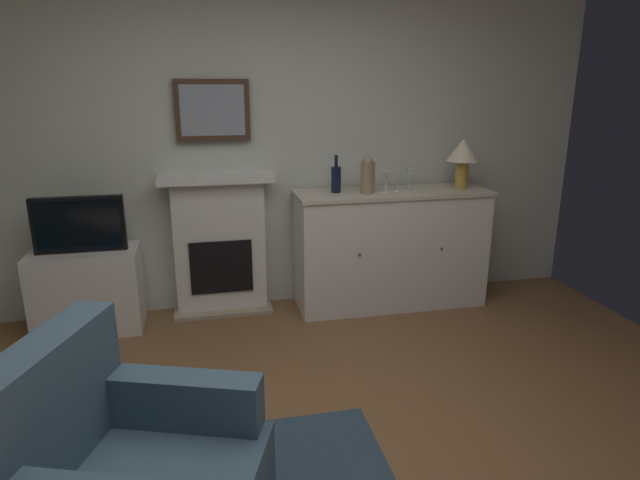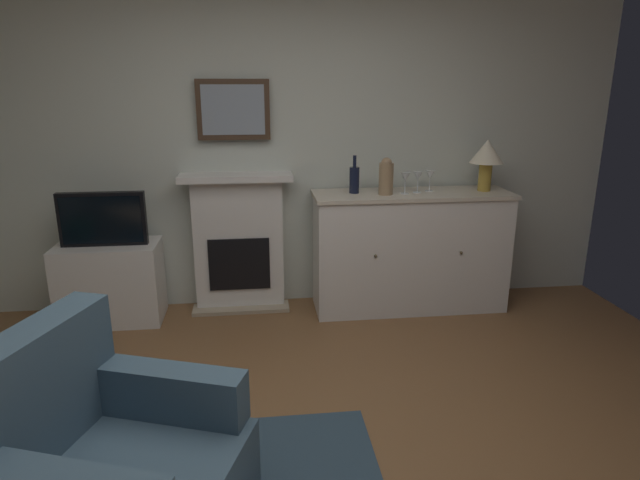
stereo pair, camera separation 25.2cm
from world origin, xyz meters
The scene contains 12 objects.
wall_rear centered at (0.00, 2.26, 1.48)m, with size 5.38×0.06×2.97m, color silver.
fireplace_unit centered at (-0.39, 2.13, 0.55)m, with size 0.87×0.30×1.10m.
framed_picture centered at (-0.39, 2.17, 1.58)m, with size 0.55×0.04×0.45m.
sideboard_cabinet centered at (0.97, 1.95, 0.48)m, with size 1.55×0.49×0.95m.
table_lamp centered at (1.55, 1.95, 1.23)m, with size 0.26×0.26×0.40m.
wine_bottle centered at (0.51, 1.99, 1.06)m, with size 0.08×0.08×0.29m.
wine_glass_left centered at (0.89, 1.91, 1.08)m, with size 0.07×0.07×0.16m.
wine_glass_center centered at (1.00, 1.95, 1.08)m, with size 0.07×0.07×0.16m.
wine_glass_right centered at (1.11, 1.99, 1.08)m, with size 0.07×0.07×0.16m.
vase_decorative centered at (0.74, 1.90, 1.09)m, with size 0.11×0.11×0.28m.
tv_cabinet centered at (-1.36, 1.97, 0.31)m, with size 0.75×0.42×0.61m.
tv_set centered at (-1.36, 1.94, 0.81)m, with size 0.62×0.07×0.40m.
Camera 1 is at (-0.49, -2.02, 1.77)m, focal length 30.32 mm.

